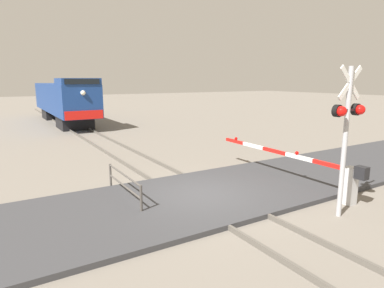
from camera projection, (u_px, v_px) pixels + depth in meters
name	position (u px, v px, depth m)	size (l,w,h in m)	color
ground_plane	(202.00, 198.00, 11.32)	(160.00, 160.00, 0.00)	slate
rail_track_left	(184.00, 200.00, 10.94)	(0.08, 80.00, 0.15)	#59544C
rail_track_right	(219.00, 192.00, 11.67)	(0.08, 80.00, 0.15)	#59544C
road_surface	(202.00, 196.00, 11.30)	(36.00, 4.90, 0.15)	#38383A
locomotive	(64.00, 100.00, 30.47)	(2.91, 15.42, 4.06)	black
crossing_signal	(347.00, 124.00, 9.29)	(1.18, 0.33, 4.35)	#ADADB2
crossing_gate	(323.00, 171.00, 11.49)	(0.36, 7.06, 1.34)	silver
guard_railing	(124.00, 183.00, 10.92)	(0.08, 2.95, 0.95)	#4C4742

